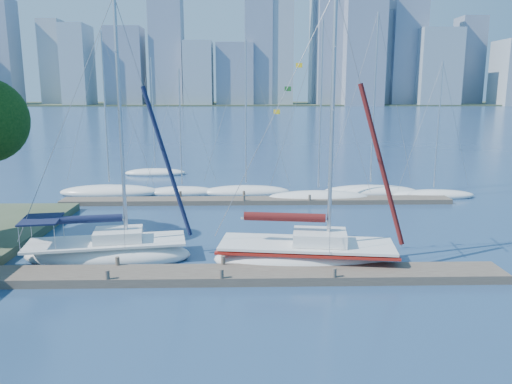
{
  "coord_description": "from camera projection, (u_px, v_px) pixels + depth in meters",
  "views": [
    {
      "loc": [
        1.02,
        -21.74,
        8.49
      ],
      "look_at": [
        1.65,
        4.0,
        3.28
      ],
      "focal_mm": 35.0,
      "sensor_mm": 36.0,
      "label": 1
    }
  ],
  "objects": [
    {
      "name": "bg_boat_0",
      "position": [
        110.0,
        191.0,
        41.64
      ],
      "size": [
        8.67,
        4.99,
        13.54
      ],
      "rotation": [
        0.0,
        0.0,
        -0.32
      ],
      "color": "silver",
      "rests_on": "ground"
    },
    {
      "name": "bg_boat_3",
      "position": [
        318.0,
        197.0,
        39.45
      ],
      "size": [
        8.38,
        5.49,
        14.08
      ],
      "rotation": [
        0.0,
        0.0,
        -0.43
      ],
      "color": "silver",
      "rests_on": "ground"
    },
    {
      "name": "far_dock",
      "position": [
        257.0,
        201.0,
        38.65
      ],
      "size": [
        30.0,
        1.8,
        0.36
      ],
      "primitive_type": "cube",
      "color": "#443932",
      "rests_on": "ground"
    },
    {
      "name": "bg_boat_6",
      "position": [
        156.0,
        172.0,
        51.64
      ],
      "size": [
        6.58,
        3.9,
        12.11
      ],
      "rotation": [
        0.0,
        0.0,
        0.33
      ],
      "color": "silver",
      "rests_on": "ground"
    },
    {
      "name": "skyline",
      "position": [
        280.0,
        46.0,
        301.39
      ],
      "size": [
        503.45,
        51.31,
        113.14
      ],
      "color": "#8399AA",
      "rests_on": "ground"
    },
    {
      "name": "bg_boat_1",
      "position": [
        182.0,
        191.0,
        41.92
      ],
      "size": [
        6.16,
        3.08,
        10.56
      ],
      "rotation": [
        0.0,
        0.0,
        0.2
      ],
      "color": "silver",
      "rests_on": "ground"
    },
    {
      "name": "sailboat_navy",
      "position": [
        107.0,
        240.0,
        25.43
      ],
      "size": [
        8.84,
        4.13,
        13.5
      ],
      "rotation": [
        0.0,
        0.0,
        0.16
      ],
      "color": "silver",
      "rests_on": "ground"
    },
    {
      "name": "ground",
      "position": [
        222.0,
        279.0,
        22.96
      ],
      "size": [
        700.0,
        700.0,
        0.0
      ],
      "primitive_type": "plane",
      "color": "navy",
      "rests_on": "ground"
    },
    {
      "name": "bg_boat_2",
      "position": [
        246.0,
        191.0,
        41.88
      ],
      "size": [
        7.71,
        3.86,
        12.96
      ],
      "rotation": [
        0.0,
        0.0,
        -0.23
      ],
      "color": "silver",
      "rests_on": "ground"
    },
    {
      "name": "bg_boat_5",
      "position": [
        433.0,
        195.0,
        40.57
      ],
      "size": [
        6.99,
        3.69,
        11.09
      ],
      "rotation": [
        0.0,
        0.0,
        0.28
      ],
      "color": "silver",
      "rests_on": "ground"
    },
    {
      "name": "near_dock",
      "position": [
        222.0,
        275.0,
        22.92
      ],
      "size": [
        26.0,
        2.0,
        0.4
      ],
      "primitive_type": "cube",
      "color": "#443932",
      "rests_on": "ground"
    },
    {
      "name": "bg_boat_4",
      "position": [
        370.0,
        191.0,
        41.64
      ],
      "size": [
        8.42,
        4.87,
        14.95
      ],
      "rotation": [
        0.0,
        0.0,
        0.32
      ],
      "color": "silver",
      "rests_on": "ground"
    },
    {
      "name": "sailboat_maroon",
      "position": [
        307.0,
        245.0,
        24.82
      ],
      "size": [
        9.58,
        4.25,
        13.68
      ],
      "rotation": [
        0.0,
        0.0,
        -0.13
      ],
      "color": "silver",
      "rests_on": "ground"
    },
    {
      "name": "far_shore",
      "position": [
        242.0,
        104.0,
        336.53
      ],
      "size": [
        800.0,
        100.0,
        1.5
      ],
      "primitive_type": "cube",
      "color": "#38472D",
      "rests_on": "ground"
    }
  ]
}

